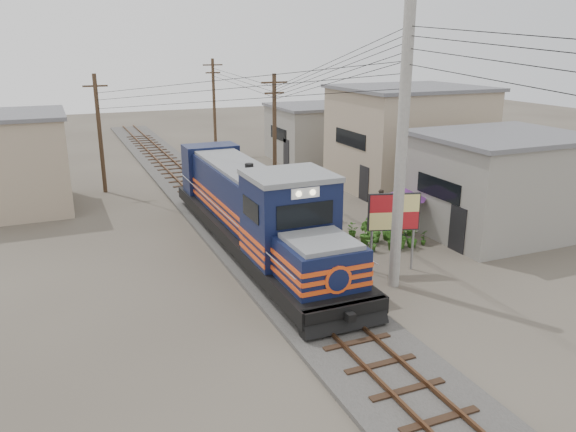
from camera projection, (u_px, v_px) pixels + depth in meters
name	position (u px, v px, depth m)	size (l,w,h in m)	color
ground	(303.00, 295.00, 20.12)	(120.00, 120.00, 0.00)	#473F35
ballast	(223.00, 217.00, 28.89)	(3.60, 70.00, 0.16)	#595651
track	(222.00, 214.00, 28.84)	(1.15, 70.00, 0.12)	#51331E
locomotive	(255.00, 211.00, 24.00)	(3.04, 16.57, 4.11)	black
utility_pole_main	(401.00, 153.00, 19.51)	(0.40, 0.40, 10.00)	#9E9B93
wooden_pole_mid	(275.00, 131.00, 33.03)	(1.60, 0.24, 7.00)	#4C3826
wooden_pole_far	(214.00, 104.00, 45.38)	(1.60, 0.24, 7.50)	#4C3826
wooden_pole_left	(100.00, 132.00, 33.00)	(1.60, 0.24, 7.00)	#4C3826
power_lines	(223.00, 68.00, 25.31)	(9.65, 19.00, 3.30)	black
shophouse_front	(499.00, 183.00, 26.35)	(7.35, 6.30, 4.70)	gray
shophouse_mid	(408.00, 138.00, 34.42)	(8.40, 7.35, 6.20)	tan
shophouse_back	(315.00, 132.00, 42.95)	(6.30, 6.30, 4.20)	gray
shophouse_left	(7.00, 163.00, 29.69)	(6.30, 6.30, 5.20)	tan
billboard	(394.00, 214.00, 21.70)	(1.99, 0.70, 3.16)	#99999E
market_umbrella	(404.00, 194.00, 25.89)	(2.74, 2.74, 2.29)	black
vendor	(380.00, 204.00, 28.62)	(0.58, 0.38, 1.59)	black
plant_nursery	(386.00, 233.00, 25.11)	(3.22, 2.96, 1.14)	#2F5F1B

